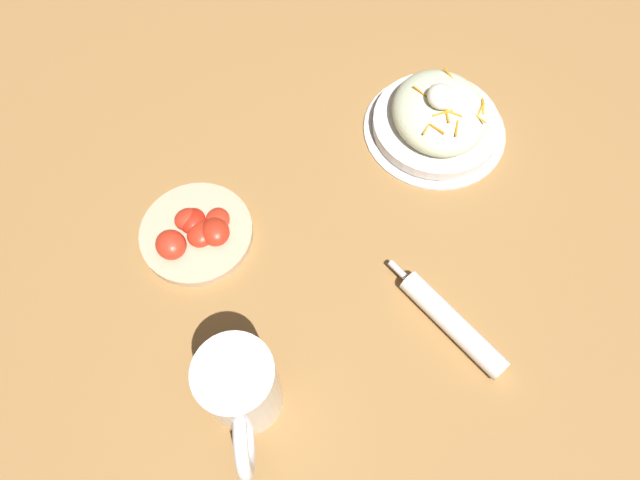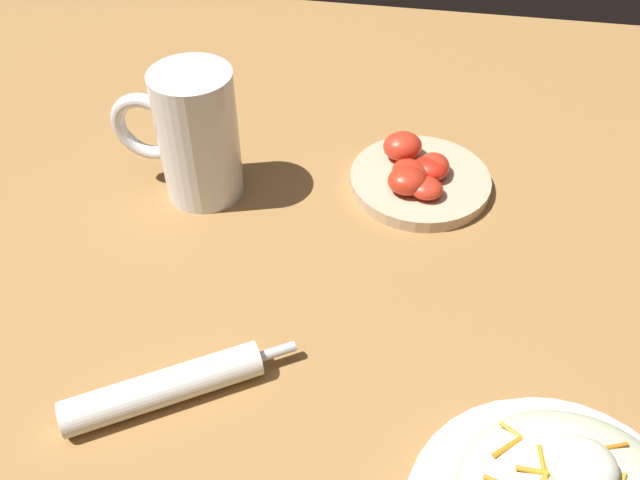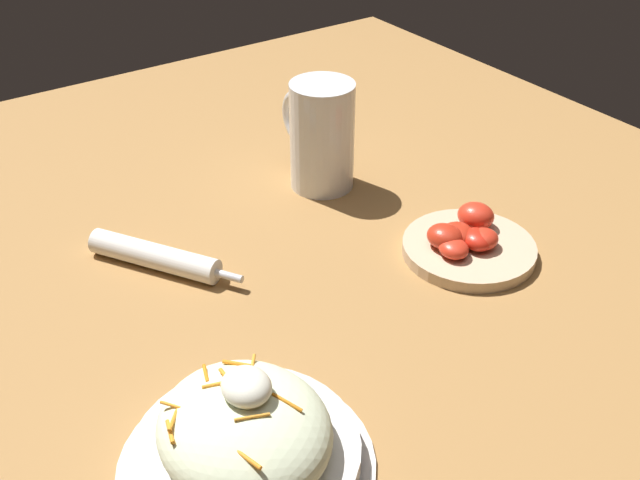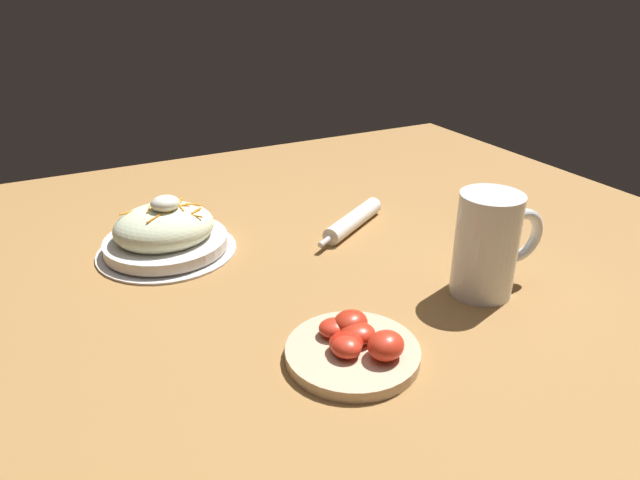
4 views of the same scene
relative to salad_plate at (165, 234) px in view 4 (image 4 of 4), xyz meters
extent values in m
plane|color=#9E703D|center=(-0.26, 0.19, -0.03)|extent=(1.43, 1.43, 0.00)
cylinder|color=silver|center=(0.00, 0.00, -0.03)|extent=(0.24, 0.24, 0.01)
cylinder|color=silver|center=(0.00, 0.00, -0.02)|extent=(0.21, 0.21, 0.02)
ellipsoid|color=beige|center=(0.00, 0.00, 0.01)|extent=(0.17, 0.15, 0.07)
cylinder|color=orange|center=(-0.04, -0.05, 0.04)|extent=(0.03, 0.02, 0.00)
cylinder|color=orange|center=(-0.05, 0.04, 0.04)|extent=(0.02, 0.02, 0.01)
cylinder|color=orange|center=(-0.03, -0.05, 0.04)|extent=(0.03, 0.02, 0.01)
cylinder|color=orange|center=(0.00, 0.02, 0.05)|extent=(0.02, 0.01, 0.01)
cylinder|color=orange|center=(-0.03, 0.00, 0.05)|extent=(0.03, 0.00, 0.00)
cylinder|color=orange|center=(0.05, -0.02, 0.04)|extent=(0.03, 0.01, 0.00)
cylinder|color=orange|center=(-0.05, 0.02, 0.04)|extent=(0.02, 0.02, 0.00)
cylinder|color=orange|center=(0.02, 0.03, 0.05)|extent=(0.03, 0.02, 0.01)
cylinder|color=orange|center=(0.02, 0.00, 0.05)|extent=(0.01, 0.03, 0.00)
cylinder|color=orange|center=(-0.02, -0.06, 0.03)|extent=(0.03, 0.01, 0.01)
cylinder|color=orange|center=(-0.06, -0.01, 0.04)|extent=(0.03, 0.01, 0.01)
cylinder|color=orange|center=(-0.03, -0.01, 0.05)|extent=(0.02, 0.03, 0.01)
cylinder|color=orange|center=(-0.03, 0.01, 0.05)|extent=(0.01, 0.03, 0.01)
ellipsoid|color=white|center=(0.00, 0.01, 0.06)|extent=(0.05, 0.04, 0.03)
cylinder|color=white|center=(-0.39, 0.36, 0.05)|extent=(0.09, 0.09, 0.16)
cylinder|color=gold|center=(-0.39, 0.36, 0.01)|extent=(0.08, 0.08, 0.08)
cylinder|color=white|center=(-0.39, 0.36, 0.06)|extent=(0.08, 0.08, 0.01)
torus|color=white|center=(-0.45, 0.36, 0.05)|extent=(0.09, 0.02, 0.09)
cylinder|color=white|center=(-0.34, 0.06, -0.02)|extent=(0.17, 0.12, 0.03)
cylinder|color=silver|center=(-0.25, 0.12, -0.02)|extent=(0.04, 0.03, 0.01)
cylinder|color=#D1B28E|center=(-0.13, 0.41, -0.03)|extent=(0.17, 0.17, 0.02)
ellipsoid|color=red|center=(-0.15, 0.38, 0.00)|extent=(0.06, 0.05, 0.03)
ellipsoid|color=red|center=(-0.13, 0.37, -0.01)|extent=(0.05, 0.04, 0.02)
ellipsoid|color=red|center=(-0.15, 0.40, -0.01)|extent=(0.06, 0.06, 0.02)
ellipsoid|color=red|center=(-0.12, 0.41, -0.01)|extent=(0.05, 0.05, 0.02)
ellipsoid|color=red|center=(-0.15, 0.39, -0.01)|extent=(0.05, 0.05, 0.02)
ellipsoid|color=red|center=(-0.12, 0.42, -0.01)|extent=(0.04, 0.05, 0.02)
ellipsoid|color=red|center=(-0.16, 0.44, 0.00)|extent=(0.06, 0.06, 0.03)
camera|label=1|loc=(-0.54, 0.29, 0.72)|focal=30.64mm
camera|label=2|loc=(-0.14, -0.25, 0.49)|focal=37.63mm
camera|label=3|loc=(0.43, -0.22, 0.54)|focal=43.49mm
camera|label=4|loc=(0.18, 0.91, 0.41)|focal=31.94mm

